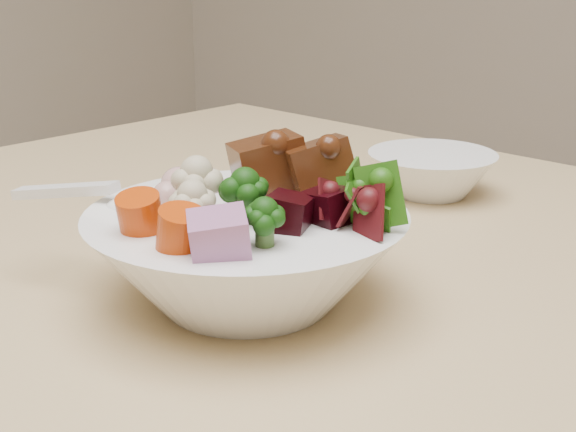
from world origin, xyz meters
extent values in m
cylinder|color=tan|center=(-0.57, 0.68, 0.38)|extent=(0.06, 0.06, 0.76)
sphere|color=black|center=(-0.17, 0.13, 0.88)|extent=(0.04, 0.04, 0.04)
sphere|color=#BFB190|center=(-0.20, 0.12, 0.88)|extent=(0.04, 0.04, 0.04)
cube|color=black|center=(-0.12, 0.16, 0.88)|extent=(0.04, 0.04, 0.03)
cube|color=#9E5F8F|center=(-0.14, 0.07, 0.88)|extent=(0.05, 0.05, 0.04)
cylinder|color=#BE2A05|center=(-0.21, 0.08, 0.88)|extent=(0.04, 0.04, 0.03)
sphere|color=tan|center=(-0.24, 0.13, 0.88)|extent=(0.03, 0.03, 0.03)
ellipsoid|color=white|center=(-0.26, 0.12, 0.87)|extent=(0.05, 0.05, 0.02)
cube|color=white|center=(-0.32, 0.11, 0.87)|extent=(0.09, 0.03, 0.02)
camera|label=1|loc=(0.13, -0.29, 1.05)|focal=50.00mm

